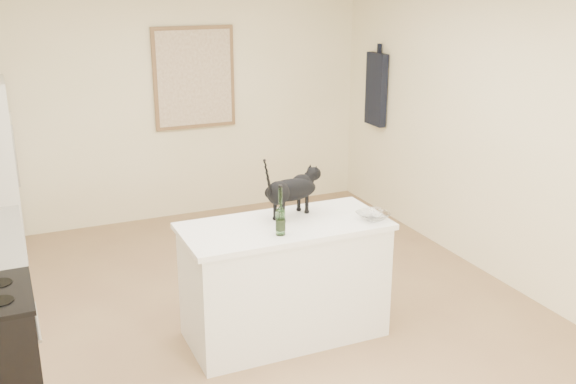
{
  "coord_description": "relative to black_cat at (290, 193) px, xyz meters",
  "views": [
    {
      "loc": [
        -1.69,
        -4.34,
        2.61
      ],
      "look_at": [
        0.15,
        -0.15,
        1.12
      ],
      "focal_mm": 41.62,
      "sensor_mm": 36.0,
      "label": 1
    }
  ],
  "objects": [
    {
      "name": "floor",
      "position": [
        -0.2,
        0.08,
        -1.09
      ],
      "size": [
        5.5,
        5.5,
        0.0
      ],
      "primitive_type": "plane",
      "color": "#987851",
      "rests_on": "ground"
    },
    {
      "name": "wall_back",
      "position": [
        -0.2,
        2.83,
        0.21
      ],
      "size": [
        4.5,
        0.0,
        4.5
      ],
      "primitive_type": "plane",
      "rotation": [
        1.57,
        0.0,
        0.0
      ],
      "color": "#FBEBC2",
      "rests_on": "ground"
    },
    {
      "name": "wall_front",
      "position": [
        -0.2,
        -2.67,
        0.21
      ],
      "size": [
        4.5,
        0.0,
        4.5
      ],
      "primitive_type": "plane",
      "rotation": [
        -1.57,
        0.0,
        0.0
      ],
      "color": "#FBEBC2",
      "rests_on": "ground"
    },
    {
      "name": "wall_right",
      "position": [
        2.05,
        0.08,
        0.21
      ],
      "size": [
        0.0,
        5.5,
        5.5
      ],
      "primitive_type": "plane",
      "rotation": [
        1.57,
        0.0,
        -1.57
      ],
      "color": "#FBEBC2",
      "rests_on": "ground"
    },
    {
      "name": "island_base",
      "position": [
        -0.1,
        -0.12,
        -0.66
      ],
      "size": [
        1.44,
        0.67,
        0.86
      ],
      "primitive_type": "cube",
      "color": "white",
      "rests_on": "floor"
    },
    {
      "name": "island_top",
      "position": [
        -0.1,
        -0.12,
        -0.21
      ],
      "size": [
        1.5,
        0.7,
        0.04
      ],
      "primitive_type": "cube",
      "color": "white",
      "rests_on": "island_base"
    },
    {
      "name": "artwork_frame",
      "position": [
        0.1,
        2.8,
        0.46
      ],
      "size": [
        0.9,
        0.03,
        1.1
      ],
      "primitive_type": "cube",
      "color": "brown",
      "rests_on": "wall_back"
    },
    {
      "name": "artwork_canvas",
      "position": [
        0.1,
        2.78,
        0.46
      ],
      "size": [
        0.82,
        0.0,
        1.02
      ],
      "primitive_type": "cube",
      "color": "beige",
      "rests_on": "wall_back"
    },
    {
      "name": "hanging_garment",
      "position": [
        1.99,
        2.13,
        0.31
      ],
      "size": [
        0.08,
        0.34,
        0.8
      ],
      "primitive_type": "cube",
      "color": "black",
      "rests_on": "wall_right"
    },
    {
      "name": "black_cat",
      "position": [
        0.0,
        0.0,
        0.0
      ],
      "size": [
        0.55,
        0.37,
        0.37
      ],
      "primitive_type": null,
      "rotation": [
        0.0,
        0.0,
        0.43
      ],
      "color": "black",
      "rests_on": "island_top"
    },
    {
      "name": "wine_bottle",
      "position": [
        -0.21,
        -0.3,
        -0.03
      ],
      "size": [
        0.08,
        0.08,
        0.31
      ],
      "primitive_type": "cylinder",
      "rotation": [
        0.0,
        0.0,
        -0.32
      ],
      "color": "#245321",
      "rests_on": "island_top"
    },
    {
      "name": "glass_bowl",
      "position": [
        0.53,
        -0.3,
        -0.16
      ],
      "size": [
        0.26,
        0.26,
        0.06
      ],
      "primitive_type": "imported",
      "rotation": [
        0.0,
        0.0,
        0.13
      ],
      "color": "white",
      "rests_on": "island_top"
    },
    {
      "name": "fridge_paper",
      "position": [
        -1.8,
        2.48,
        0.19
      ],
      "size": [
        0.04,
        0.16,
        0.2
      ],
      "primitive_type": "cube",
      "rotation": [
        0.0,
        0.0,
        -0.21
      ],
      "color": "silver",
      "rests_on": "fridge"
    }
  ]
}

